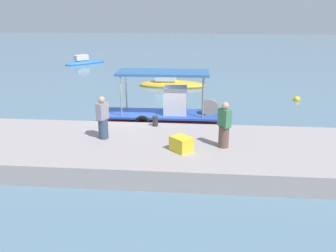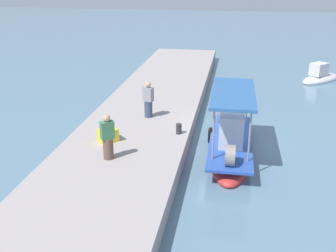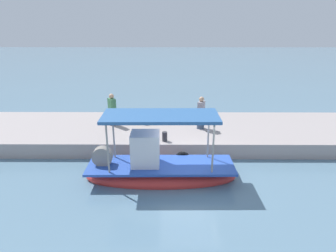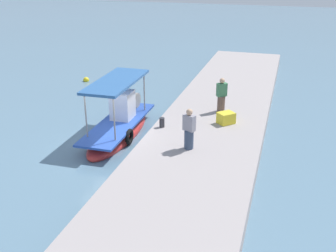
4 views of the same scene
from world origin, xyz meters
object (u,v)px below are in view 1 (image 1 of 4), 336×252
Objects in this scene: fisherman_near_bollard at (224,127)px; marker_buoy at (297,99)px; fisherman_by_crate at (103,120)px; mooring_bollard at (155,121)px; cargo_crate at (181,144)px; moored_boat_mid at (85,62)px; main_fishing_boat at (165,117)px; moored_boat_far at (171,84)px.

fisherman_near_bollard reaches higher than marker_buoy.
fisherman_by_crate is 2.58m from mooring_bollard.
marker_buoy is at bearing 62.98° from fisherman_near_bollard.
cargo_crate is 26.62m from moored_boat_mid.
marker_buoy is 22.39m from moored_boat_mid.
moored_boat_mid is at bearing 143.11° from marker_buoy.
moored_boat_mid is (-11.17, 24.15, -0.85)m from cargo_crate.
main_fishing_boat is 8.40× the size of cargo_crate.
main_fishing_boat reaches higher than fisherman_near_bollard.
cargo_crate is 12.68m from marker_buoy.
fisherman_near_bollard is at bearing 18.26° from cargo_crate.
mooring_bollard is 0.62× the size of cargo_crate.
fisherman_by_crate is at bearing -135.52° from marker_buoy.
moored_boat_far is at bearing 91.10° from mooring_bollard.
main_fishing_boat is 1.23× the size of moored_boat_far.
main_fishing_boat is at bearing 84.38° from mooring_bollard.
fisherman_near_bollard is 2.38× the size of cargo_crate.
cargo_crate reaches higher than moored_boat_far.
moored_boat_far is (1.62, 13.19, -1.31)m from fisherman_by_crate.
moored_boat_far is at bearing 102.54° from fisherman_near_bollard.
main_fishing_boat is at bearing -62.26° from moored_boat_mid.
moored_boat_far reaches higher than moored_boat_mid.
fisherman_by_crate is 24.53m from moored_boat_mid.
fisherman_near_bollard is at bearing -61.73° from moored_boat_mid.
moored_boat_far is at bearing 157.04° from marker_buoy.
mooring_bollard is at bearing -88.90° from moored_boat_far.
mooring_bollard is 11.35m from marker_buoy.
fisherman_near_bollard reaches higher than mooring_bollard.
mooring_bollard is at bearing -95.62° from main_fishing_boat.
moored_boat_mid is (-10.10, 19.21, -0.32)m from main_fishing_boat.
marker_buoy is at bearing 57.82° from cargo_crate.
main_fishing_boat reaches higher than cargo_crate.
mooring_bollard is 3.02m from cargo_crate.
moored_boat_mid is (-9.89, 21.42, -0.81)m from mooring_bollard.
fisherman_near_bollard is 3.85× the size of mooring_bollard.
fisherman_near_bollard reaches higher than fisherman_by_crate.
mooring_bollard is at bearing 141.80° from fisherman_near_bollard.
main_fishing_boat is 9.72m from marker_buoy.
fisherman_by_crate is 3.81× the size of mooring_bollard.
mooring_bollard is at bearing -65.22° from moored_boat_mid.
moored_boat_far is (-0.22, 11.47, -0.76)m from mooring_bollard.
main_fishing_boat reaches higher than marker_buoy.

